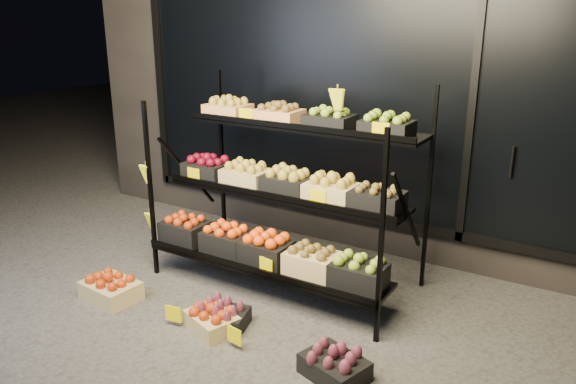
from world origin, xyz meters
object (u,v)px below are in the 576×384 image
Objects in this scene: floor_crate_midleft at (222,315)px; display_rack at (281,193)px; floor_crate_midright at (212,319)px; floor_crate_left at (111,288)px.

display_rack is at bearing 75.55° from floor_crate_midleft.
floor_crate_left is at bearing -156.59° from floor_crate_midright.
display_rack is 4.78× the size of floor_crate_left.
floor_crate_left reaches higher than floor_crate_midleft.
display_rack is 5.02× the size of floor_crate_midright.
display_rack is 1.13m from floor_crate_midright.
display_rack is at bearing 49.03° from floor_crate_left.
floor_crate_left is 1.09× the size of floor_crate_midleft.
floor_crate_left is at bearing 172.85° from floor_crate_midleft.
floor_crate_midright is at bearing -91.71° from display_rack.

